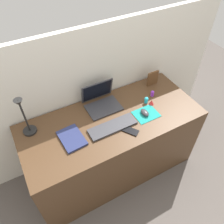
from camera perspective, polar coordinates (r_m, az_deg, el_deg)
ground_plane at (r=2.53m, az=0.00°, el=-13.26°), size 6.00×6.00×0.00m
back_wall at (r=2.20m, az=-4.73°, el=3.95°), size 2.78×0.05×1.42m
desk at (r=2.22m, az=0.00°, el=-8.32°), size 1.58×0.68×0.74m
laptop at (r=2.03m, az=-2.86°, el=3.02°), size 0.30×0.25×0.21m
keyboard at (r=1.87m, az=0.15°, el=-3.71°), size 0.41×0.13×0.02m
mousepad at (r=2.00m, az=8.56°, el=-0.52°), size 0.21×0.17×0.00m
mouse at (r=1.98m, az=8.23°, el=-0.15°), size 0.06×0.10×0.03m
cell_phone at (r=1.85m, az=4.72°, el=-4.76°), size 0.12×0.14×0.01m
desk_lamp at (r=1.81m, az=-21.13°, el=-1.29°), size 0.11×0.15×0.40m
notebook_pad at (r=1.82m, az=-10.10°, el=-6.51°), size 0.19×0.25×0.02m
picture_frame at (r=2.28m, az=10.20°, el=8.35°), size 0.12×0.02×0.15m
toy_figurine_red at (r=2.08m, az=9.92°, el=2.43°), size 0.04×0.04×0.05m
toy_figurine_purple at (r=2.17m, az=10.14°, el=4.65°), size 0.03×0.03×0.06m
toy_figurine_cyan at (r=2.09m, az=8.64°, el=3.05°), size 0.04×0.04×0.06m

